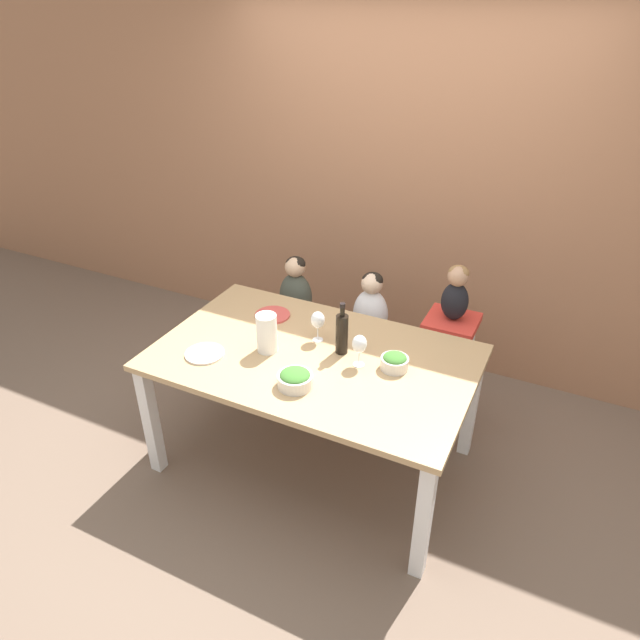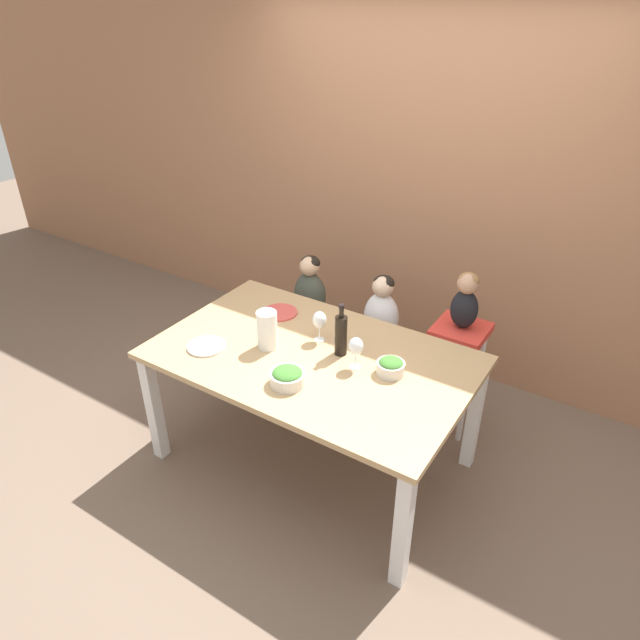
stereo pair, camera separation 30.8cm
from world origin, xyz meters
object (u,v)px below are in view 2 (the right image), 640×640
at_px(chair_right_highchair, 458,352).
at_px(wine_glass_far, 319,320).
at_px(person_child_left, 310,289).
at_px(person_child_center, 382,310).
at_px(chair_far_center, 379,350).
at_px(salad_bowl_large, 287,377).
at_px(dinner_plate_back_left, 280,312).
at_px(person_baby_right, 466,299).
at_px(salad_bowl_small, 391,366).
at_px(paper_towel_roll, 267,330).
at_px(wine_bottle, 341,334).
at_px(dinner_plate_front_left, 206,346).
at_px(wine_glass_near, 356,347).
at_px(chair_far_left, 310,327).

bearing_deg(chair_right_highchair, wine_glass_far, -135.20).
bearing_deg(person_child_left, person_child_center, 0.00).
distance_m(chair_far_center, chair_right_highchair, 0.56).
relative_size(salad_bowl_large, dinner_plate_back_left, 0.84).
bearing_deg(wine_glass_far, person_baby_right, 44.85).
relative_size(salad_bowl_small, dinner_plate_back_left, 0.69).
height_order(person_child_center, paper_towel_roll, paper_towel_roll).
xyz_separation_m(wine_bottle, salad_bowl_small, (0.31, -0.02, -0.08)).
xyz_separation_m(wine_bottle, dinner_plate_front_left, (-0.66, -0.35, -0.12)).
relative_size(person_child_left, wine_glass_far, 2.57).
height_order(person_child_left, wine_glass_far, wine_glass_far).
relative_size(chair_right_highchair, salad_bowl_large, 4.12).
xyz_separation_m(person_baby_right, salad_bowl_large, (-0.53, -1.05, -0.12)).
bearing_deg(wine_glass_far, dinner_plate_back_left, 161.35).
height_order(chair_right_highchair, wine_glass_near, wine_glass_near).
bearing_deg(dinner_plate_back_left, dinner_plate_front_left, -102.72).
height_order(dinner_plate_front_left, dinner_plate_back_left, same).
bearing_deg(wine_glass_near, wine_bottle, 151.30).
bearing_deg(person_child_left, wine_bottle, -45.90).
height_order(wine_glass_far, salad_bowl_large, wine_glass_far).
bearing_deg(person_baby_right, wine_glass_near, -112.96).
height_order(wine_glass_far, dinner_plate_back_left, wine_glass_far).
height_order(chair_far_left, person_baby_right, person_baby_right).
relative_size(wine_glass_far, dinner_plate_back_left, 0.85).
height_order(wine_bottle, paper_towel_roll, wine_bottle).
distance_m(wine_bottle, dinner_plate_back_left, 0.58).
bearing_deg(salad_bowl_small, paper_towel_roll, -168.33).
bearing_deg(salad_bowl_large, wine_glass_far, 101.49).
bearing_deg(dinner_plate_back_left, wine_bottle, -18.14).
distance_m(wine_glass_far, dinner_plate_front_left, 0.65).
xyz_separation_m(person_child_center, dinner_plate_front_left, (-0.57, -1.02, 0.08)).
bearing_deg(salad_bowl_small, chair_far_left, 144.42).
distance_m(person_child_center, wine_glass_near, 0.80).
distance_m(wine_glass_far, salad_bowl_large, 0.45).
relative_size(wine_glass_far, salad_bowl_small, 1.24).
bearing_deg(person_baby_right, wine_glass_far, -135.15).
height_order(wine_glass_near, dinner_plate_front_left, wine_glass_near).
relative_size(chair_far_center, person_child_center, 0.99).
xyz_separation_m(salad_bowl_small, dinner_plate_front_left, (-0.98, -0.33, -0.04)).
distance_m(chair_far_center, wine_glass_near, 0.93).
height_order(person_child_left, salad_bowl_large, person_child_left).
bearing_deg(wine_bottle, paper_towel_roll, -156.56).
height_order(paper_towel_roll, wine_glass_near, paper_towel_roll).
relative_size(wine_bottle, dinner_plate_front_left, 1.42).
bearing_deg(person_child_left, wine_glass_far, -52.31).
height_order(wine_bottle, salad_bowl_small, wine_bottle).
distance_m(chair_right_highchair, person_child_left, 1.10).
bearing_deg(person_baby_right, wine_bottle, -123.79).
relative_size(chair_right_highchair, dinner_plate_back_left, 3.46).
bearing_deg(person_child_center, wine_glass_far, -97.68).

